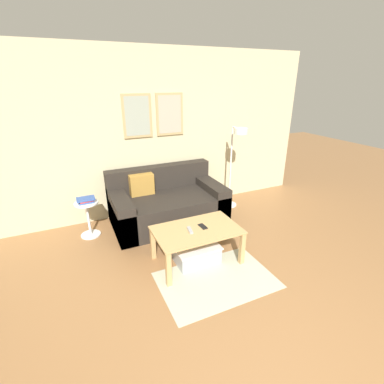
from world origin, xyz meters
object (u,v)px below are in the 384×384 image
Objects in this scene: couch at (167,204)px; coffee_table at (197,235)px; book_stack at (86,200)px; remote_control at (190,230)px; side_table at (88,216)px; cell_phone at (203,226)px; storage_bin at (195,251)px; floor_lamp at (236,156)px.

coffee_table is (-0.03, -1.13, 0.08)m from couch.
remote_control is at bearing -48.99° from book_stack.
side_table is 3.69× the size of cell_phone.
couch is 3.10× the size of storage_bin.
cell_phone is at bearing -43.61° from side_table.
side_table is 2.15× the size of book_stack.
couch is 1.12m from cell_phone.
book_stack is at bearing 177.66° from floor_lamp.
remote_control reaches higher than storage_bin.
side_table is (-1.13, 1.18, -0.06)m from coffee_table.
side_table is at bearing 134.35° from storage_bin.
storage_bin is 1.61m from side_table.
floor_lamp reaches higher than couch.
remote_control is at bearing -96.01° from couch.
storage_bin is 1.66m from book_stack.
coffee_table reaches higher than storage_bin.
couch reaches higher than coffee_table.
couch is 1.14m from coffee_table.
coffee_table is at bearing -138.35° from floor_lamp.
coffee_table is 1.64m from book_stack.
storage_bin is (-0.04, -1.10, -0.18)m from couch.
floor_lamp is 5.82× the size of book_stack.
remote_control is at bearing -174.97° from cell_phone.
remote_control is (-0.09, -0.00, 0.08)m from coffee_table.
storage_bin is at bearing -91.91° from couch.
storage_bin is 0.36m from remote_control.
coffee_table is 1.96× the size of side_table.
storage_bin is at bearing -139.51° from floor_lamp.
couch is 11.23× the size of remote_control.
book_stack is 1.58m from remote_control.
side_table is (-2.35, 0.09, -0.63)m from floor_lamp.
remote_control is (1.04, -1.18, 0.14)m from side_table.
floor_lamp reaches higher than book_stack.
book_stack is (-2.35, 0.10, -0.39)m from floor_lamp.
storage_bin is at bearing 34.38° from remote_control.
floor_lamp is 1.78m from remote_control.
cell_phone is at bearing -136.77° from floor_lamp.
couch is 12.03× the size of cell_phone.
coffee_table is 0.12m from cell_phone.
couch is 1.66× the size of coffee_table.
coffee_table is at bearing 10.41° from remote_control.
couch is at bearing 88.53° from coffee_table.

